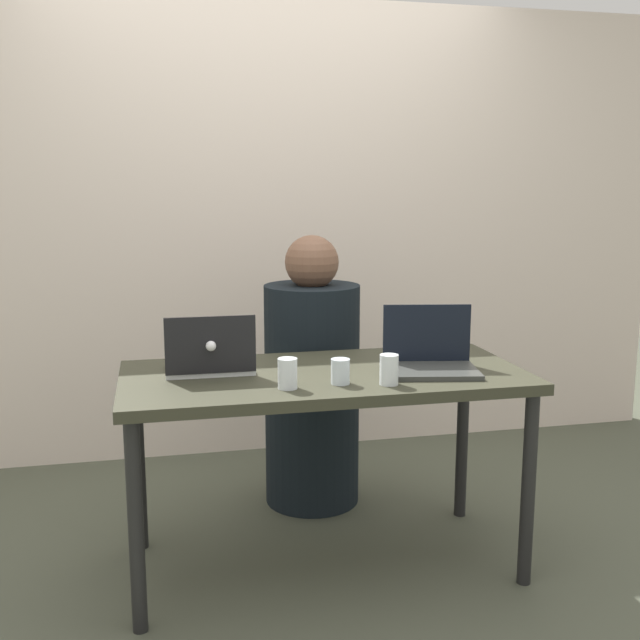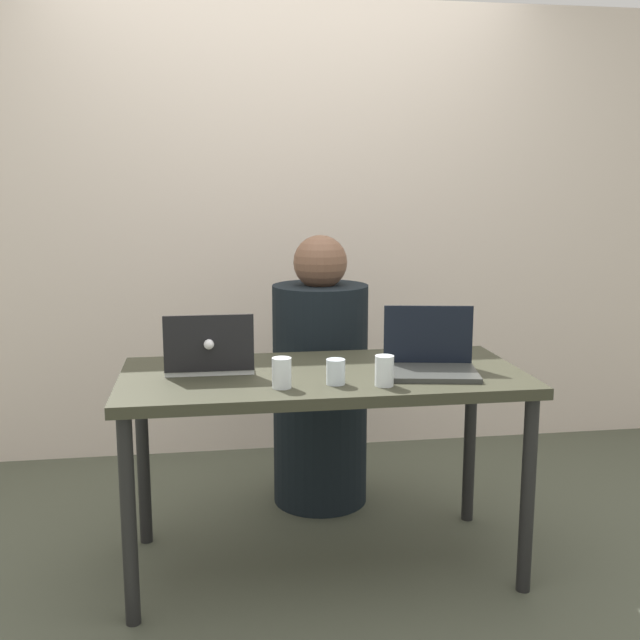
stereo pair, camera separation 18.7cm
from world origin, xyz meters
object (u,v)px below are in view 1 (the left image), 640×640
object	(u,v)px
laptop_front_right	(430,357)
water_glass_right	(389,372)
laptop_back_left	(210,360)
water_glass_center	(340,373)
water_glass_left	(288,375)
person_at_center	(312,386)

from	to	relation	value
laptop_front_right	water_glass_right	bearing A→B (deg)	-132.68
laptop_back_left	water_glass_center	world-z (taller)	laptop_back_left
laptop_back_left	water_glass_center	distance (m)	0.49
water_glass_right	water_glass_center	size ratio (longest dim) A/B	1.20
water_glass_left	water_glass_center	xyz separation A→B (m)	(0.19, 0.02, -0.01)
water_glass_right	water_glass_center	bearing A→B (deg)	164.17
water_glass_right	water_glass_left	bearing A→B (deg)	175.76
laptop_front_right	water_glass_center	size ratio (longest dim) A/B	4.22
person_at_center	water_glass_left	distance (m)	0.87
water_glass_right	water_glass_center	distance (m)	0.17
laptop_back_left	water_glass_right	size ratio (longest dim) A/B	3.07
laptop_back_left	water_glass_right	xyz separation A→B (m)	(0.58, -0.29, -0.00)
laptop_back_left	water_glass_left	size ratio (longest dim) A/B	3.10
water_glass_right	water_glass_left	world-z (taller)	water_glass_right
laptop_back_left	water_glass_right	distance (m)	0.65
laptop_front_right	water_glass_center	distance (m)	0.38
laptop_back_left	person_at_center	bearing A→B (deg)	-132.28
laptop_front_right	water_glass_left	xyz separation A→B (m)	(-0.55, -0.13, -0.01)
laptop_front_right	laptop_back_left	xyz separation A→B (m)	(-0.79, 0.14, -0.00)
person_at_center	laptop_back_left	xyz separation A→B (m)	(-0.49, -0.53, 0.27)
person_at_center	water_glass_left	size ratio (longest dim) A/B	11.78
laptop_back_left	water_glass_left	world-z (taller)	laptop_back_left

